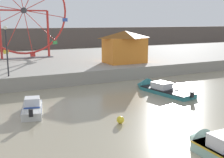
{
  "coord_description": "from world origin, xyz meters",
  "views": [
    {
      "loc": [
        -9.28,
        -9.8,
        5.8
      ],
      "look_at": [
        0.6,
        9.73,
        1.4
      ],
      "focal_mm": 46.15,
      "sensor_mm": 36.0,
      "label": 1
    }
  ],
  "objects_px": {
    "motorboat_teal_painted": "(156,88)",
    "motorboat_pale_grey": "(33,106)",
    "motorboat_seafoam": "(218,148)",
    "promenade_lamp_near": "(6,44)",
    "ferris_wheel_red_frame": "(24,12)",
    "mooring_buoy_orange": "(120,120)",
    "carnival_booth_orange_canopy": "(125,46)"
  },
  "relations": [
    {
      "from": "ferris_wheel_red_frame",
      "to": "mooring_buoy_orange",
      "type": "relative_size",
      "value": 25.72
    },
    {
      "from": "ferris_wheel_red_frame",
      "to": "mooring_buoy_orange",
      "type": "height_order",
      "value": "ferris_wheel_red_frame"
    },
    {
      "from": "ferris_wheel_red_frame",
      "to": "motorboat_seafoam",
      "type": "bearing_deg",
      "value": -84.61
    },
    {
      "from": "motorboat_seafoam",
      "to": "mooring_buoy_orange",
      "type": "relative_size",
      "value": 10.14
    },
    {
      "from": "motorboat_teal_painted",
      "to": "ferris_wheel_red_frame",
      "type": "bearing_deg",
      "value": 12.82
    },
    {
      "from": "carnival_booth_orange_canopy",
      "to": "promenade_lamp_near",
      "type": "bearing_deg",
      "value": -167.61
    },
    {
      "from": "motorboat_pale_grey",
      "to": "promenade_lamp_near",
      "type": "xyz_separation_m",
      "value": [
        -0.56,
        6.77,
        3.65
      ]
    },
    {
      "from": "promenade_lamp_near",
      "to": "mooring_buoy_orange",
      "type": "relative_size",
      "value": 9.61
    },
    {
      "from": "ferris_wheel_red_frame",
      "to": "carnival_booth_orange_canopy",
      "type": "distance_m",
      "value": 13.5
    },
    {
      "from": "motorboat_teal_painted",
      "to": "promenade_lamp_near",
      "type": "height_order",
      "value": "promenade_lamp_near"
    },
    {
      "from": "ferris_wheel_red_frame",
      "to": "mooring_buoy_orange",
      "type": "bearing_deg",
      "value": -87.86
    },
    {
      "from": "motorboat_seafoam",
      "to": "motorboat_pale_grey",
      "type": "bearing_deg",
      "value": 30.43
    },
    {
      "from": "mooring_buoy_orange",
      "to": "motorboat_seafoam",
      "type": "bearing_deg",
      "value": -71.42
    },
    {
      "from": "promenade_lamp_near",
      "to": "carnival_booth_orange_canopy",
      "type": "bearing_deg",
      "value": 11.77
    },
    {
      "from": "mooring_buoy_orange",
      "to": "carnival_booth_orange_canopy",
      "type": "bearing_deg",
      "value": 59.89
    },
    {
      "from": "motorboat_pale_grey",
      "to": "carnival_booth_orange_canopy",
      "type": "height_order",
      "value": "carnival_booth_orange_canopy"
    },
    {
      "from": "motorboat_teal_painted",
      "to": "promenade_lamp_near",
      "type": "relative_size",
      "value": 1.49
    },
    {
      "from": "ferris_wheel_red_frame",
      "to": "promenade_lamp_near",
      "type": "distance_m",
      "value": 12.78
    },
    {
      "from": "motorboat_teal_painted",
      "to": "mooring_buoy_orange",
      "type": "distance_m",
      "value": 8.53
    },
    {
      "from": "promenade_lamp_near",
      "to": "motorboat_teal_painted",
      "type": "bearing_deg",
      "value": -28.28
    },
    {
      "from": "promenade_lamp_near",
      "to": "motorboat_pale_grey",
      "type": "bearing_deg",
      "value": -85.24
    },
    {
      "from": "motorboat_seafoam",
      "to": "promenade_lamp_near",
      "type": "bearing_deg",
      "value": 21.38
    },
    {
      "from": "motorboat_teal_painted",
      "to": "carnival_booth_orange_canopy",
      "type": "height_order",
      "value": "carnival_booth_orange_canopy"
    },
    {
      "from": "motorboat_teal_painted",
      "to": "mooring_buoy_orange",
      "type": "xyz_separation_m",
      "value": [
        -6.44,
        -5.59,
        -0.03
      ]
    },
    {
      "from": "motorboat_seafoam",
      "to": "motorboat_teal_painted",
      "type": "relative_size",
      "value": 0.71
    },
    {
      "from": "motorboat_teal_painted",
      "to": "motorboat_pale_grey",
      "type": "bearing_deg",
      "value": 85.08
    },
    {
      "from": "motorboat_teal_painted",
      "to": "motorboat_pale_grey",
      "type": "height_order",
      "value": "motorboat_pale_grey"
    },
    {
      "from": "motorboat_pale_grey",
      "to": "carnival_booth_orange_canopy",
      "type": "bearing_deg",
      "value": -38.4
    },
    {
      "from": "promenade_lamp_near",
      "to": "mooring_buoy_orange",
      "type": "height_order",
      "value": "promenade_lamp_near"
    },
    {
      "from": "mooring_buoy_orange",
      "to": "motorboat_teal_painted",
      "type": "bearing_deg",
      "value": 40.94
    },
    {
      "from": "motorboat_pale_grey",
      "to": "motorboat_teal_painted",
      "type": "bearing_deg",
      "value": -71.44
    },
    {
      "from": "promenade_lamp_near",
      "to": "mooring_buoy_orange",
      "type": "bearing_deg",
      "value": -68.36
    }
  ]
}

